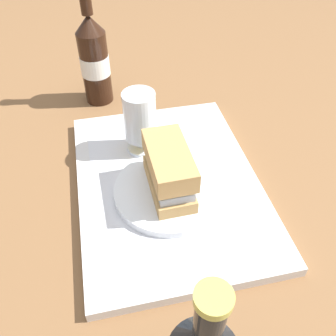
{
  "coord_description": "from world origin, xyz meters",
  "views": [
    {
      "loc": [
        -0.45,
        0.1,
        0.49
      ],
      "look_at": [
        0.0,
        0.0,
        0.05
      ],
      "focal_mm": 39.03,
      "sensor_mm": 36.0,
      "label": 1
    }
  ],
  "objects_px": {
    "sandwich": "(169,168)",
    "beer_glass": "(140,120)",
    "plate": "(169,191)",
    "beer_bottle": "(94,59)"
  },
  "relations": [
    {
      "from": "sandwich",
      "to": "beer_glass",
      "type": "xyz_separation_m",
      "value": [
        0.13,
        0.03,
        0.01
      ]
    },
    {
      "from": "sandwich",
      "to": "beer_glass",
      "type": "distance_m",
      "value": 0.13
    },
    {
      "from": "plate",
      "to": "beer_bottle",
      "type": "distance_m",
      "value": 0.37
    },
    {
      "from": "beer_glass",
      "to": "plate",
      "type": "bearing_deg",
      "value": -168.39
    },
    {
      "from": "plate",
      "to": "sandwich",
      "type": "relative_size",
      "value": 1.41
    },
    {
      "from": "beer_glass",
      "to": "beer_bottle",
      "type": "relative_size",
      "value": 0.47
    },
    {
      "from": "beer_glass",
      "to": "beer_bottle",
      "type": "distance_m",
      "value": 0.24
    },
    {
      "from": "sandwich",
      "to": "beer_bottle",
      "type": "xyz_separation_m",
      "value": [
        0.35,
        0.09,
        0.03
      ]
    },
    {
      "from": "beer_glass",
      "to": "beer_bottle",
      "type": "xyz_separation_m",
      "value": [
        0.23,
        0.07,
        0.01
      ]
    },
    {
      "from": "sandwich",
      "to": "beer_bottle",
      "type": "distance_m",
      "value": 0.36
    }
  ]
}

